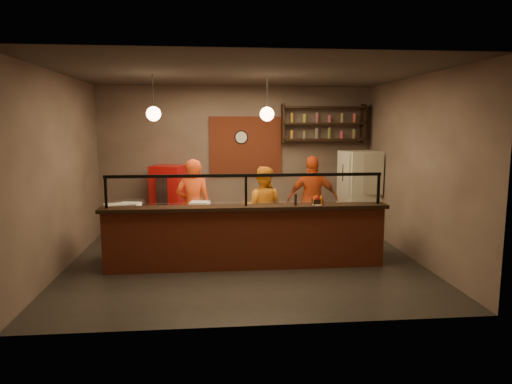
{
  "coord_description": "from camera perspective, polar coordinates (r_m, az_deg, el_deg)",
  "views": [
    {
      "loc": [
        -0.53,
        -7.61,
        2.36
      ],
      "look_at": [
        0.22,
        0.3,
        1.2
      ],
      "focal_mm": 32.0,
      "sensor_mm": 36.0,
      "label": 1
    }
  ],
  "objects": [
    {
      "name": "pendant_left",
      "position": [
        7.87,
        -12.68,
        9.53
      ],
      "size": [
        0.24,
        0.24,
        0.77
      ],
      "color": "black",
      "rests_on": "ceiling"
    },
    {
      "name": "brick_patch",
      "position": [
        10.12,
        -1.29,
        5.73
      ],
      "size": [
        1.6,
        0.04,
        1.3
      ],
      "primitive_type": "cube",
      "color": "#963A20",
      "rests_on": "wall_back"
    },
    {
      "name": "red_cooler",
      "position": [
        9.93,
        -10.78,
        -1.09
      ],
      "size": [
        0.81,
        0.77,
        1.52
      ],
      "primitive_type": "cube",
      "rotation": [
        0.0,
        0.0,
        -0.33
      ],
      "color": "#B10B0B",
      "rests_on": "floor"
    },
    {
      "name": "pepper_mill",
      "position": [
        7.49,
        4.97,
        -0.97
      ],
      "size": [
        0.05,
        0.05,
        0.19
      ],
      "primitive_type": "cylinder",
      "rotation": [
        0.0,
        0.0,
        0.28
      ],
      "color": "black",
      "rests_on": "counter_ledge"
    },
    {
      "name": "condiment_caddy",
      "position": [
        7.62,
        7.68,
        -1.23
      ],
      "size": [
        0.18,
        0.15,
        0.09
      ],
      "primitive_type": "cube",
      "rotation": [
        0.0,
        0.0,
        0.12
      ],
      "color": "black",
      "rests_on": "counter_ledge"
    },
    {
      "name": "floor",
      "position": [
        7.98,
        -1.39,
        -8.87
      ],
      "size": [
        6.0,
        6.0,
        0.0
      ],
      "primitive_type": "plane",
      "color": "black",
      "rests_on": "ground"
    },
    {
      "name": "sneeze_guard",
      "position": [
        7.39,
        -1.27,
        0.63
      ],
      "size": [
        4.5,
        0.05,
        0.52
      ],
      "color": "white",
      "rests_on": "counter_ledge"
    },
    {
      "name": "cook_mid",
      "position": [
        8.69,
        0.83,
        -2.02
      ],
      "size": [
        0.9,
        0.78,
        1.59
      ],
      "primitive_type": "imported",
      "rotation": [
        0.0,
        0.0,
        2.89
      ],
      "color": "#C87012",
      "rests_on": "floor"
    },
    {
      "name": "cook_left",
      "position": [
        8.57,
        -7.83,
        -1.72
      ],
      "size": [
        0.65,
        0.44,
        1.75
      ],
      "primitive_type": "imported",
      "rotation": [
        0.0,
        0.0,
        3.17
      ],
      "color": "red",
      "rests_on": "floor"
    },
    {
      "name": "cook_right",
      "position": [
        9.28,
        7.1,
        -0.91
      ],
      "size": [
        1.05,
        0.47,
        1.76
      ],
      "primitive_type": "imported",
      "rotation": [
        0.0,
        0.0,
        3.1
      ],
      "color": "#C73F12",
      "rests_on": "floor"
    },
    {
      "name": "wall_shelving",
      "position": [
        10.22,
        8.42,
        8.47
      ],
      "size": [
        1.84,
        0.28,
        0.85
      ],
      "color": "black",
      "rests_on": "wall_back"
    },
    {
      "name": "counter_ledge",
      "position": [
        7.45,
        -1.26,
        -1.96
      ],
      "size": [
        4.7,
        0.37,
        0.06
      ],
      "primitive_type": "cube",
      "color": "black",
      "rests_on": "service_counter"
    },
    {
      "name": "pendant_right",
      "position": [
        7.87,
        1.38,
        9.73
      ],
      "size": [
        0.24,
        0.24,
        0.77
      ],
      "color": "black",
      "rests_on": "ceiling"
    },
    {
      "name": "wall_clock",
      "position": [
        10.09,
        -1.86,
        6.86
      ],
      "size": [
        0.3,
        0.04,
        0.3
      ],
      "primitive_type": "cylinder",
      "rotation": [
        1.57,
        0.0,
        0.0
      ],
      "color": "black",
      "rests_on": "wall_back"
    },
    {
      "name": "rolling_pin",
      "position": [
        8.1,
        -8.9,
        -1.96
      ],
      "size": [
        0.33,
        0.13,
        0.06
      ],
      "primitive_type": "cylinder",
      "rotation": [
        0.0,
        1.57,
        0.24
      ],
      "color": "gold",
      "rests_on": "worktop"
    },
    {
      "name": "wall_front",
      "position": [
        5.19,
        0.49,
        -0.11
      ],
      "size": [
        6.0,
        0.0,
        6.0
      ],
      "primitive_type": "plane",
      "rotation": [
        -1.57,
        0.0,
        0.0
      ],
      "color": "#756055",
      "rests_on": "floor"
    },
    {
      "name": "ceiling",
      "position": [
        7.67,
        -1.48,
        14.61
      ],
      "size": [
        6.0,
        6.0,
        0.0
      ],
      "primitive_type": "plane",
      "rotation": [
        3.14,
        0.0,
        0.0
      ],
      "color": "#3C342F",
      "rests_on": "wall_back"
    },
    {
      "name": "service_counter",
      "position": [
        7.56,
        -1.25,
        -5.92
      ],
      "size": [
        4.6,
        0.25,
        1.0
      ],
      "primitive_type": "cube",
      "color": "#963A20",
      "rests_on": "floor"
    },
    {
      "name": "pizza_dough",
      "position": [
        8.07,
        -3.88,
        -2.07
      ],
      "size": [
        0.63,
        0.63,
        0.01
      ],
      "primitive_type": "cylinder",
      "rotation": [
        0.0,
        0.0,
        -0.42
      ],
      "color": "beige",
      "rests_on": "worktop"
    },
    {
      "name": "wall_back",
      "position": [
        10.15,
        -2.43,
        4.04
      ],
      "size": [
        6.0,
        0.0,
        6.0
      ],
      "primitive_type": "plane",
      "rotation": [
        1.57,
        0.0,
        0.0
      ],
      "color": "#756055",
      "rests_on": "floor"
    },
    {
      "name": "prep_tub_c",
      "position": [
        7.91,
        -17.16,
        -2.05
      ],
      "size": [
        0.41,
        0.38,
        0.17
      ],
      "primitive_type": "cube",
      "rotation": [
        0.0,
        0.0,
        0.37
      ],
      "color": "silver",
      "rests_on": "worktop"
    },
    {
      "name": "wall_left",
      "position": [
        8.04,
        -23.32,
        2.22
      ],
      "size": [
        0.0,
        5.0,
        5.0
      ],
      "primitive_type": "plane",
      "rotation": [
        1.57,
        0.0,
        1.57
      ],
      "color": "#756055",
      "rests_on": "floor"
    },
    {
      "name": "prep_tub_b",
      "position": [
        7.93,
        -7.04,
        -1.77
      ],
      "size": [
        0.36,
        0.31,
        0.16
      ],
      "primitive_type": "cube",
      "rotation": [
        0.0,
        0.0,
        -0.2
      ],
      "color": "white",
      "rests_on": "worktop"
    },
    {
      "name": "worktop",
      "position": [
        7.97,
        -1.52,
        -2.42
      ],
      "size": [
        4.6,
        0.75,
        0.05
      ],
      "primitive_type": "cube",
      "color": "silver",
      "rests_on": "worktop_cabinet"
    },
    {
      "name": "prep_tub_a",
      "position": [
        7.97,
        -15.51,
        -1.92
      ],
      "size": [
        0.38,
        0.32,
        0.17
      ],
      "primitive_type": "cube",
      "rotation": [
        0.0,
        0.0,
        -0.18
      ],
      "color": "white",
      "rests_on": "worktop"
    },
    {
      "name": "fridge",
      "position": [
        10.0,
        12.87,
        -0.21
      ],
      "size": [
        0.87,
        0.83,
        1.82
      ],
      "primitive_type": "cube",
      "rotation": [
        0.0,
        0.0,
        0.17
      ],
      "color": "beige",
      "rests_on": "floor"
    },
    {
      "name": "worktop_cabinet",
      "position": [
        8.06,
        -1.51,
        -5.56
      ],
      "size": [
        4.6,
        0.75,
        0.85
      ],
      "primitive_type": "cube",
      "color": "gray",
      "rests_on": "floor"
    },
    {
      "name": "small_plate",
      "position": [
        7.6,
        7.66,
        -1.55
      ],
      "size": [
        0.2,
        0.2,
        0.01
      ],
      "primitive_type": "cylinder",
      "rotation": [
        0.0,
        0.0,
        0.22
      ],
      "color": "white",
      "rests_on": "counter_ledge"
    },
    {
      "name": "wall_right",
      "position": [
        8.42,
        19.4,
        2.68
      ],
      "size": [
        0.0,
        5.0,
        5.0
      ],
      "primitive_type": "plane",
      "rotation": [
        1.57,
        0.0,
        -1.57
      ],
      "color": "#756055",
      "rests_on": "floor"
    }
  ]
}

